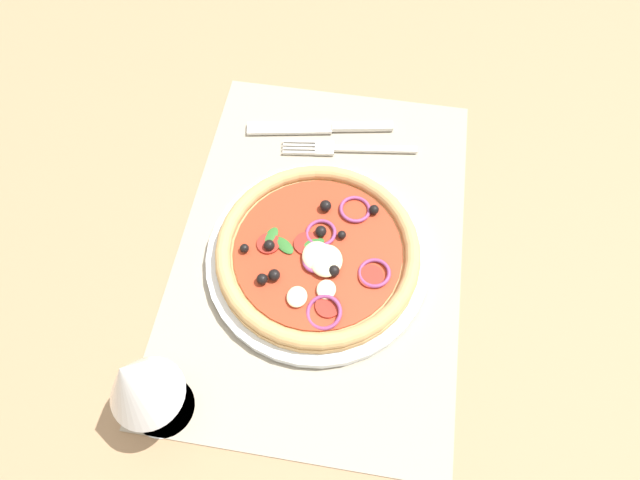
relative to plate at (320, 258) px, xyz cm
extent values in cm
cube|color=#9E7A56|center=(2.19, 0.25, -2.17)|extent=(190.00, 140.00, 2.40)
cube|color=#A39984|center=(2.19, 0.25, -0.77)|extent=(49.57, 34.07, 0.40)
cylinder|color=white|center=(0.00, 0.00, 0.00)|extent=(26.46, 26.46, 1.13)
cylinder|color=tan|center=(0.00, 0.00, 1.07)|extent=(23.93, 23.93, 1.00)
torus|color=tan|center=(0.00, 0.00, 1.93)|extent=(23.82, 23.82, 1.80)
cylinder|color=#B7381E|center=(0.00, 0.00, 1.72)|extent=(19.62, 19.62, 0.30)
ellipsoid|color=beige|center=(-1.49, -0.94, 2.49)|extent=(4.15, 3.74, 1.25)
ellipsoid|color=beige|center=(-0.98, 0.01, 2.42)|extent=(3.69, 3.32, 1.11)
ellipsoid|color=beige|center=(-4.90, -1.48, 2.23)|extent=(2.41, 2.17, 0.72)
ellipsoid|color=beige|center=(-6.27, 1.57, 2.25)|extent=(2.55, 2.29, 0.76)
sphere|color=black|center=(-0.59, 5.85, 2.51)|extent=(1.29, 1.29, 1.29)
sphere|color=black|center=(2.02, 0.70, 2.53)|extent=(1.33, 1.33, 1.33)
sphere|color=black|center=(5.72, 0.29, 2.56)|extent=(1.39, 1.39, 1.39)
sphere|color=black|center=(-4.90, 5.76, 2.51)|extent=(1.28, 1.28, 1.28)
sphere|color=black|center=(-4.21, 4.52, 2.54)|extent=(1.34, 1.34, 1.34)
sphere|color=black|center=(-1.37, 8.60, 2.40)|extent=(1.06, 1.06, 1.06)
sphere|color=black|center=(-2.63, -1.98, 2.54)|extent=(1.35, 1.35, 1.35)
sphere|color=black|center=(2.38, -2.22, 2.37)|extent=(1.01, 1.01, 1.01)
sphere|color=black|center=(6.17, -5.54, 2.46)|extent=(1.18, 1.18, 1.18)
torus|color=#8E3D75|center=(-1.65, 0.60, 2.12)|extent=(3.10, 3.06, 1.03)
torus|color=#8E3D75|center=(-1.98, -6.54, 2.12)|extent=(3.73, 3.75, 0.79)
torus|color=#8E3D75|center=(-7.55, -1.65, 2.12)|extent=(4.15, 4.04, 1.74)
torus|color=#8E3D75|center=(6.08, -3.29, 2.12)|extent=(3.86, 3.85, 0.71)
torus|color=#8E3D75|center=(1.83, 0.38, 2.12)|extent=(3.70, 3.72, 0.76)
cylinder|color=#A3281E|center=(-6.69, -1.97, 2.02)|extent=(2.84, 2.84, 0.30)
cylinder|color=#A3281E|center=(-2.42, -6.21, 2.02)|extent=(2.85, 2.85, 0.30)
cylinder|color=#A3281E|center=(-0.14, 6.07, 2.02)|extent=(2.70, 2.70, 0.30)
cylinder|color=#A3281E|center=(-1.53, -0.14, 2.02)|extent=(2.78, 2.78, 0.30)
cylinder|color=#A3281E|center=(0.58, 1.66, 2.02)|extent=(3.03, 3.03, 0.30)
ellipsoid|color=#2D6B28|center=(-0.10, 4.19, 2.07)|extent=(2.81, 3.08, 0.30)
ellipsoid|color=#2D6B28|center=(0.66, 0.95, 2.07)|extent=(2.56, 3.13, 0.30)
ellipsoid|color=#2D6B28|center=(0.76, 5.98, 2.07)|extent=(3.08, 2.13, 0.30)
cube|color=silver|center=(17.48, -4.71, -0.35)|extent=(2.39, 11.18, 0.44)
cube|color=silver|center=(16.56, 2.06, -0.35)|extent=(2.52, 2.79, 0.44)
cube|color=silver|center=(16.99, 5.57, -0.35)|extent=(0.90, 4.32, 0.44)
cube|color=silver|center=(16.40, 5.49, -0.35)|extent=(0.90, 4.32, 0.44)
cube|color=silver|center=(15.80, 5.41, -0.35)|extent=(0.90, 4.32, 0.44)
cube|color=silver|center=(15.21, 5.33, -0.35)|extent=(0.90, 4.32, 0.44)
cube|color=silver|center=(20.97, -2.50, -0.26)|extent=(2.76, 8.50, 0.62)
cube|color=silver|center=(19.21, 7.34, -0.35)|extent=(4.02, 11.77, 0.44)
cylinder|color=silver|center=(-19.55, 13.42, -0.77)|extent=(6.40, 6.40, 0.40)
cylinder|color=silver|center=(-19.55, 13.42, 2.43)|extent=(0.80, 0.80, 6.00)
cone|color=silver|center=(-19.55, 13.42, 9.68)|extent=(7.20, 7.20, 8.50)
cone|color=#4C993D|center=(-19.55, 13.42, 8.51)|extent=(4.79, 4.79, 5.35)
camera|label=1|loc=(-28.95, -4.66, 57.93)|focal=30.69mm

